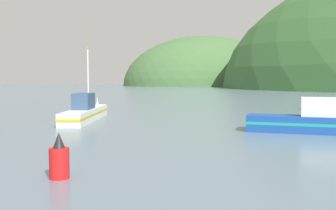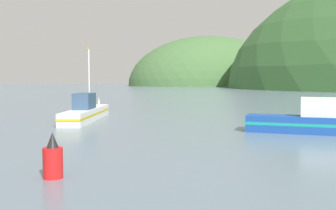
% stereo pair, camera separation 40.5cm
% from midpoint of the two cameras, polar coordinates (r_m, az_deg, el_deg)
% --- Properties ---
extents(hill_far_right, '(82.89, 66.31, 51.17)m').
position_cam_midpoint_polar(hill_far_right, '(199.15, 6.11, 2.89)').
color(hill_far_right, '#47703D').
rests_on(hill_far_right, ground).
extents(fishing_boat_blue, '(9.95, 5.12, 5.10)m').
position_cam_midpoint_polar(fishing_boat_blue, '(24.25, 23.72, -2.47)').
color(fishing_boat_blue, '#19479E').
rests_on(fishing_boat_blue, ground).
extents(fishing_boat_white, '(2.18, 10.15, 5.84)m').
position_cam_midpoint_polar(fishing_boat_white, '(30.44, -11.79, -0.98)').
color(fishing_boat_white, white).
rests_on(fishing_boat_white, ground).
extents(channel_buoy, '(0.64, 0.64, 1.49)m').
position_cam_midpoint_polar(channel_buoy, '(12.86, -16.02, -7.85)').
color(channel_buoy, red).
rests_on(channel_buoy, ground).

